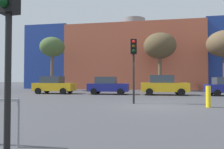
% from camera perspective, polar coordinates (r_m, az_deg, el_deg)
% --- Properties ---
extents(ground_plane, '(200.00, 200.00, 0.00)m').
position_cam_1_polar(ground_plane, '(11.20, 11.47, -8.88)').
color(ground_plane, '#47474C').
extents(building_backdrop, '(35.31, 11.56, 12.08)m').
position_cam_1_polar(building_backdrop, '(35.01, 6.31, 4.57)').
color(building_backdrop, '#B2563D').
rests_on(building_backdrop, ground_plane).
extents(parked_car_0, '(4.16, 2.04, 1.80)m').
position_cam_1_polar(parked_car_0, '(21.55, -16.38, -2.92)').
color(parked_car_0, gold).
rests_on(parked_car_0, ground_plane).
extents(parked_car_1, '(4.01, 1.97, 1.74)m').
position_cam_1_polar(parked_car_1, '(19.75, -1.21, -3.21)').
color(parked_car_1, navy).
rests_on(parked_car_1, ground_plane).
extents(parked_car_2, '(4.35, 2.13, 1.88)m').
position_cam_1_polar(parked_car_2, '(19.49, 14.56, -2.97)').
color(parked_car_2, gold).
rests_on(parked_car_2, ground_plane).
extents(traffic_light_near_left, '(0.38, 0.37, 3.63)m').
position_cam_1_polar(traffic_light_near_left, '(4.49, -27.81, 14.64)').
color(traffic_light_near_left, black).
rests_on(traffic_light_near_left, ground_plane).
extents(traffic_light_island, '(0.40, 0.39, 3.91)m').
position_cam_1_polar(traffic_light_island, '(12.13, 6.25, 5.28)').
color(traffic_light_island, black).
rests_on(traffic_light_island, ground_plane).
extents(bare_tree_0, '(3.29, 3.29, 7.19)m').
position_cam_1_polar(bare_tree_0, '(28.06, -16.81, 7.40)').
color(bare_tree_0, brown).
rests_on(bare_tree_0, ground_plane).
extents(bare_tree_1, '(4.20, 4.20, 7.57)m').
position_cam_1_polar(bare_tree_1, '(26.81, 13.59, 7.94)').
color(bare_tree_1, brown).
rests_on(bare_tree_1, ground_plane).
extents(bare_tree_2, '(4.00, 4.00, 7.43)m').
position_cam_1_polar(bare_tree_2, '(27.84, 29.52, 7.67)').
color(bare_tree_2, brown).
rests_on(bare_tree_2, ground_plane).
extents(bollard_yellow_0, '(0.24, 0.24, 1.12)m').
position_cam_1_polar(bollard_yellow_0, '(11.56, 25.99, -5.74)').
color(bollard_yellow_0, yellow).
rests_on(bollard_yellow_0, ground_plane).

